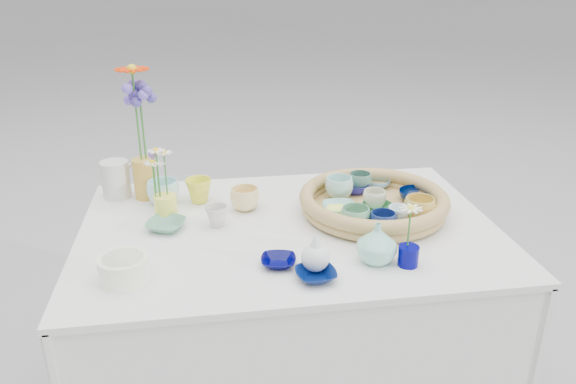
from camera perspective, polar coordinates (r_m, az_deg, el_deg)
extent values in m
imported|color=navy|center=(1.93, 6.74, 0.44)|extent=(0.13, 0.13, 0.03)
imported|color=#000F3C|center=(1.90, 12.78, -0.33)|extent=(0.13, 0.13, 0.03)
imported|color=gold|center=(1.75, 13.21, -1.70)|extent=(0.12, 0.12, 0.07)
imported|color=#2C703C|center=(1.77, 9.06, -1.72)|extent=(0.12, 0.12, 0.03)
imported|color=#5F9D78|center=(1.66, 6.84, -2.67)|extent=(0.10, 0.10, 0.07)
imported|color=#7BBDB3|center=(1.77, 5.25, -1.63)|extent=(0.11, 0.11, 0.03)
imported|color=#AFE7DC|center=(1.87, 5.21, 0.44)|extent=(0.12, 0.12, 0.07)
imported|color=#EBE6C8|center=(1.81, 8.77, -0.73)|extent=(0.09, 0.09, 0.06)
imported|color=#6AA4D4|center=(1.98, 9.08, 0.92)|extent=(0.10, 0.10, 0.03)
imported|color=navy|center=(1.66, 9.62, -3.03)|extent=(0.08, 0.08, 0.06)
imported|color=#F8FF5E|center=(1.73, 5.46, -2.25)|extent=(0.13, 0.13, 0.03)
imported|color=silver|center=(1.70, 11.16, -2.42)|extent=(0.08, 0.08, 0.06)
imported|color=#497A64|center=(1.94, 7.33, 1.05)|extent=(0.08, 0.08, 0.06)
imported|color=yellow|center=(1.90, -9.05, 0.15)|extent=(0.10, 0.10, 0.08)
imported|color=#F6D688|center=(1.82, -4.39, -0.70)|extent=(0.12, 0.12, 0.07)
imported|color=#5B9878|center=(1.73, -12.28, -3.31)|extent=(0.15, 0.15, 0.03)
imported|color=beige|center=(1.72, -7.24, -2.43)|extent=(0.09, 0.09, 0.07)
imported|color=#000043|center=(1.50, -0.97, -7.07)|extent=(0.11, 0.11, 0.02)
imported|color=#AEE6E0|center=(1.90, -12.57, -0.05)|extent=(0.13, 0.13, 0.08)
imported|color=#041448|center=(1.44, 2.85, -8.41)|extent=(0.11, 0.11, 0.03)
imported|color=#8ADBC2|center=(1.52, 9.02, -5.14)|extent=(0.14, 0.14, 0.11)
cylinder|color=#000064|center=(1.53, 12.12, -6.36)|extent=(0.07, 0.07, 0.06)
cylinder|color=gold|center=(1.96, -14.35, 1.33)|extent=(0.07, 0.07, 0.14)
cylinder|color=#FFFC53|center=(1.80, -12.31, -1.48)|extent=(0.07, 0.07, 0.08)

